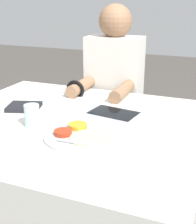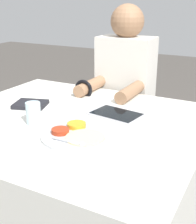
{
  "view_description": "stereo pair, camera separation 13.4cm",
  "coord_description": "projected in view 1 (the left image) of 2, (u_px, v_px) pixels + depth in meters",
  "views": [
    {
      "loc": [
        0.61,
        -1.16,
        1.26
      ],
      "look_at": [
        0.14,
        0.0,
        0.79
      ],
      "focal_mm": 50.0,
      "sensor_mm": 36.0,
      "label": 1
    },
    {
      "loc": [
        0.73,
        -1.11,
        1.26
      ],
      "look_at": [
        0.14,
        0.0,
        0.79
      ],
      "focal_mm": 50.0,
      "sensor_mm": 36.0,
      "label": 2
    }
  ],
  "objects": [
    {
      "name": "thali_tray",
      "position": [
        79.0,
        135.0,
        1.24
      ],
      "size": [
        0.28,
        0.28,
        0.03
      ],
      "color": "#B7BABF",
      "rests_on": "dining_table"
    },
    {
      "name": "tablet_device",
      "position": [
        113.0,
        113.0,
        1.48
      ],
      "size": [
        0.27,
        0.2,
        0.01
      ],
      "color": "#B7B7BC",
      "rests_on": "dining_table"
    },
    {
      "name": "drinking_glass",
      "position": [
        32.0,
        116.0,
        1.33
      ],
      "size": [
        0.06,
        0.06,
        0.1
      ],
      "color": "silver",
      "rests_on": "dining_table"
    },
    {
      "name": "dining_table",
      "position": [
        71.0,
        189.0,
        1.54
      ],
      "size": [
        1.2,
        1.04,
        0.73
      ],
      "color": "silver",
      "rests_on": "ground_plane"
    },
    {
      "name": "red_notebook",
      "position": [
        24.0,
        107.0,
        1.55
      ],
      "size": [
        0.19,
        0.17,
        0.02
      ],
      "color": "silver",
      "rests_on": "dining_table"
    },
    {
      "name": "person_diner",
      "position": [
        113.0,
        107.0,
        2.02
      ],
      "size": [
        0.35,
        0.47,
        1.22
      ],
      "color": "black",
      "rests_on": "ground_plane"
    }
  ]
}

